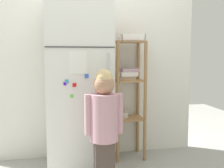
# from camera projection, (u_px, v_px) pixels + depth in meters

# --- Properties ---
(ground_plane) EXTENTS (6.00, 6.00, 0.00)m
(ground_plane) POSITION_uv_depth(u_px,v_px,m) (96.00, 165.00, 2.92)
(ground_plane) COLOR #999993
(kitchen_wall_back) EXTENTS (2.44, 0.03, 2.18)m
(kitchen_wall_back) POSITION_uv_depth(u_px,v_px,m) (91.00, 61.00, 3.13)
(kitchen_wall_back) COLOR silver
(kitchen_wall_back) RESTS_ON ground
(refrigerator) EXTENTS (0.65, 0.61, 1.68)m
(refrigerator) POSITION_uv_depth(u_px,v_px,m) (78.00, 86.00, 2.81)
(refrigerator) COLOR white
(refrigerator) RESTS_ON ground
(child_standing) EXTENTS (0.34, 0.25, 1.04)m
(child_standing) POSITION_uv_depth(u_px,v_px,m) (104.00, 117.00, 2.36)
(child_standing) COLOR #4C3E38
(child_standing) RESTS_ON ground
(pantry_shelf_unit) EXTENTS (0.34, 0.30, 1.31)m
(pantry_shelf_unit) POSITION_uv_depth(u_px,v_px,m) (128.00, 89.00, 3.06)
(pantry_shelf_unit) COLOR #9E7247
(pantry_shelf_unit) RESTS_ON ground
(fruit_bin) EXTENTS (0.26, 0.18, 0.08)m
(fruit_bin) POSITION_uv_depth(u_px,v_px,m) (131.00, 38.00, 3.02)
(fruit_bin) COLOR white
(fruit_bin) RESTS_ON pantry_shelf_unit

